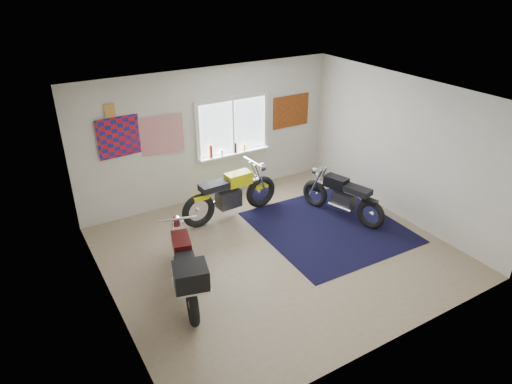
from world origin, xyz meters
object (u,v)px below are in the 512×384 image
yellow_triumph (230,195)px  maroon_tourer (186,269)px  navy_rug (329,227)px  black_chrome_bike (343,198)px

yellow_triumph → maroon_tourer: size_ratio=1.05×
navy_rug → maroon_tourer: 3.17m
navy_rug → maroon_tourer: bearing=-170.4°
yellow_triumph → navy_rug: bearing=-47.1°
navy_rug → black_chrome_bike: size_ratio=1.45×
navy_rug → black_chrome_bike: black_chrome_bike is taller
maroon_tourer → black_chrome_bike: bearing=-63.9°
navy_rug → yellow_triumph: 1.97m
yellow_triumph → black_chrome_bike: (1.85, -1.12, -0.05)m
yellow_triumph → maroon_tourer: yellow_triumph is taller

